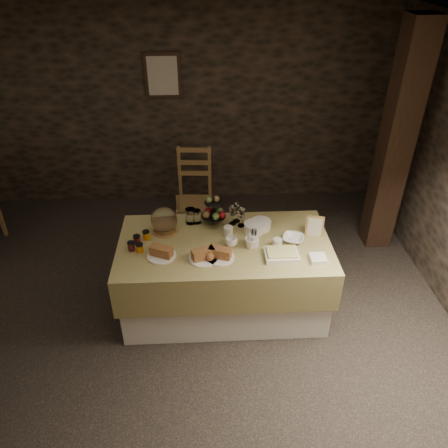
{
  "coord_description": "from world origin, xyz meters",
  "views": [
    {
      "loc": [
        0.33,
        -3.08,
        3.19
      ],
      "look_at": [
        0.5,
        0.2,
        1.02
      ],
      "focal_mm": 35.0,
      "sensor_mm": 36.0,
      "label": 1
    }
  ],
  "objects_px": {
    "timber_column": "(396,143)",
    "fruit_stand": "(214,213)",
    "buffet_table": "(224,270)",
    "chair": "(194,189)"
  },
  "relations": [
    {
      "from": "timber_column",
      "to": "fruit_stand",
      "type": "xyz_separation_m",
      "value": [
        -2.02,
        -0.73,
        -0.37
      ]
    },
    {
      "from": "timber_column",
      "to": "fruit_stand",
      "type": "relative_size",
      "value": 7.46
    },
    {
      "from": "buffet_table",
      "to": "chair",
      "type": "bearing_deg",
      "value": 100.32
    },
    {
      "from": "buffet_table",
      "to": "timber_column",
      "type": "relative_size",
      "value": 0.77
    },
    {
      "from": "fruit_stand",
      "to": "buffet_table",
      "type": "bearing_deg",
      "value": -74.94
    },
    {
      "from": "buffet_table",
      "to": "timber_column",
      "type": "bearing_deg",
      "value": 28.62
    },
    {
      "from": "timber_column",
      "to": "fruit_stand",
      "type": "bearing_deg",
      "value": -160.09
    },
    {
      "from": "chair",
      "to": "timber_column",
      "type": "distance_m",
      "value": 2.49
    },
    {
      "from": "buffet_table",
      "to": "chair",
      "type": "relative_size",
      "value": 2.62
    },
    {
      "from": "timber_column",
      "to": "fruit_stand",
      "type": "height_order",
      "value": "timber_column"
    }
  ]
}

